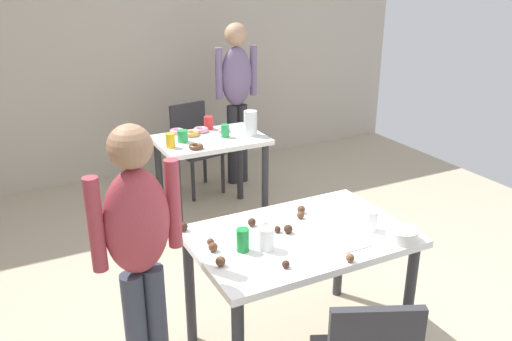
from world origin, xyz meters
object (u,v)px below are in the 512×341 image
chair_far_table (194,143)px  mixing_bowl (402,234)px  person_adult_far (237,89)px  pitcher_far (250,123)px  dining_table_near (299,250)px  person_girl_near (139,246)px  soda_can (243,240)px  dining_table_far (211,153)px

chair_far_table → mixing_bowl: bearing=-87.4°
chair_far_table → person_adult_far: 0.68m
chair_far_table → pitcher_far: pitcher_far is taller
dining_table_near → person_girl_near: bearing=178.3°
person_girl_near → dining_table_near: bearing=-1.7°
pitcher_far → person_adult_far: bearing=73.5°
chair_far_table → person_girl_near: size_ratio=0.59×
dining_table_near → person_adult_far: size_ratio=0.73×
person_girl_near → pitcher_far: 2.25m
mixing_bowl → person_adult_far: bearing=83.0°
chair_far_table → soda_can: bearing=-105.0°
chair_far_table → dining_table_near: bearing=-97.4°
dining_table_near → person_girl_near: 0.90m
chair_far_table → mixing_bowl: 2.83m
mixing_bowl → chair_far_table: bearing=92.6°
person_adult_far → dining_table_near: bearing=-107.6°
person_girl_near → person_adult_far: (1.66, 2.47, 0.10)m
person_girl_near → mixing_bowl: bearing=-14.1°
dining_table_near → person_girl_near: person_girl_near is taller
dining_table_near → pitcher_far: pitcher_far is taller
dining_table_far → mixing_bowl: size_ratio=5.48×
person_adult_far → mixing_bowl: person_adult_far is taller
person_adult_far → chair_far_table: bearing=179.1°
dining_table_far → mixing_bowl: 2.16m
dining_table_far → pitcher_far: (0.34, -0.09, 0.24)m
pitcher_far → dining_table_far: bearing=166.0°
dining_table_near → dining_table_far: (0.23, 1.83, -0.03)m
dining_table_near → dining_table_far: same height
dining_table_far → pitcher_far: bearing=-14.0°
person_girl_near → mixing_bowl: person_girl_near is taller
dining_table_near → person_adult_far: (0.79, 2.50, 0.33)m
mixing_bowl → soda_can: size_ratio=1.37×
chair_far_table → person_girl_near: 2.78m
person_adult_far → mixing_bowl: bearing=-97.0°
person_adult_far → soda_can: (-1.15, -2.52, -0.17)m
chair_far_table → person_adult_far: (0.47, -0.01, 0.49)m
person_girl_near → person_adult_far: person_adult_far is taller
chair_far_table → mixing_bowl: size_ratio=5.21×
mixing_bowl → dining_table_far: bearing=95.9°
mixing_bowl → pitcher_far: size_ratio=0.78×
dining_table_far → soda_can: (-0.58, -1.85, 0.20)m
person_girl_near → person_adult_far: bearing=56.1°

